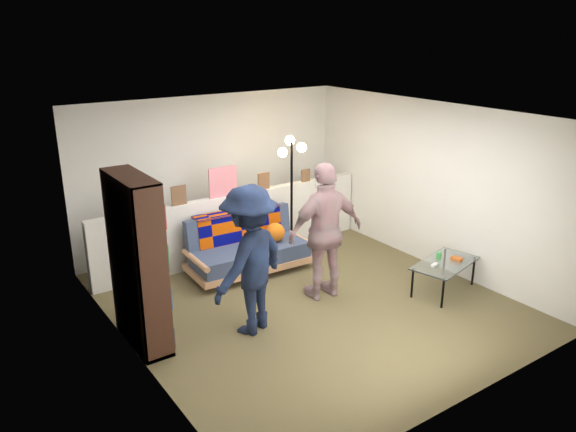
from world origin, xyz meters
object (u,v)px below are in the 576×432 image
object	(u,v)px
person_left	(250,260)
person_right	(326,232)
bookshelf	(138,268)
coffee_table	(445,264)
futon_sofa	(248,248)
floor_lamp	(291,172)

from	to	relation	value
person_left	person_right	xyz separation A→B (m)	(1.24, 0.19, 0.02)
person_right	bookshelf	bearing A→B (deg)	-0.33
coffee_table	futon_sofa	bearing A→B (deg)	131.17
bookshelf	floor_lamp	world-z (taller)	bookshelf
floor_lamp	bookshelf	bearing A→B (deg)	-157.43
person_left	coffee_table	bearing A→B (deg)	144.13
futon_sofa	person_right	distance (m)	1.44
person_right	futon_sofa	bearing A→B (deg)	-66.12
futon_sofa	coffee_table	world-z (taller)	futon_sofa
bookshelf	floor_lamp	xyz separation A→B (m)	(2.86, 1.19, 0.40)
bookshelf	floor_lamp	distance (m)	3.12
futon_sofa	person_right	xyz separation A→B (m)	(0.41, -1.26, 0.55)
futon_sofa	floor_lamp	bearing A→B (deg)	11.67
floor_lamp	person_right	bearing A→B (deg)	-108.27
floor_lamp	person_right	size ratio (longest dim) A/B	1.02
coffee_table	floor_lamp	world-z (taller)	floor_lamp
futon_sofa	coffee_table	bearing A→B (deg)	-48.83
person_left	person_right	distance (m)	1.26
futon_sofa	person_right	bearing A→B (deg)	-72.01
futon_sofa	bookshelf	bearing A→B (deg)	-152.98
coffee_table	floor_lamp	bearing A→B (deg)	112.19
futon_sofa	coffee_table	xyz separation A→B (m)	(1.80, -2.06, 0.04)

